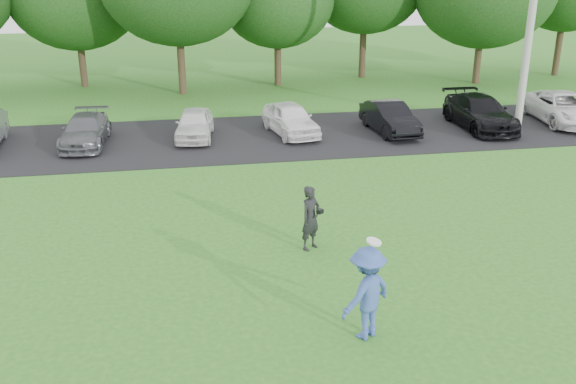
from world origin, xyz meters
name	(u,v)px	position (x,y,z in m)	size (l,w,h in m)	color
ground	(321,319)	(0.00, 0.00, 0.00)	(100.00, 100.00, 0.00)	#2C6B1E
parking_lot	(243,137)	(0.00, 13.00, 0.01)	(32.00, 6.50, 0.03)	black
frisbee_player	(367,293)	(0.66, -0.68, 0.88)	(1.31, 1.15, 1.97)	#3956A2
camera_bystander	(311,218)	(0.46, 3.10, 0.77)	(0.67, 0.63, 1.54)	black
parked_cars	(287,120)	(1.69, 12.93, 0.63)	(28.20, 4.62, 1.26)	#501211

